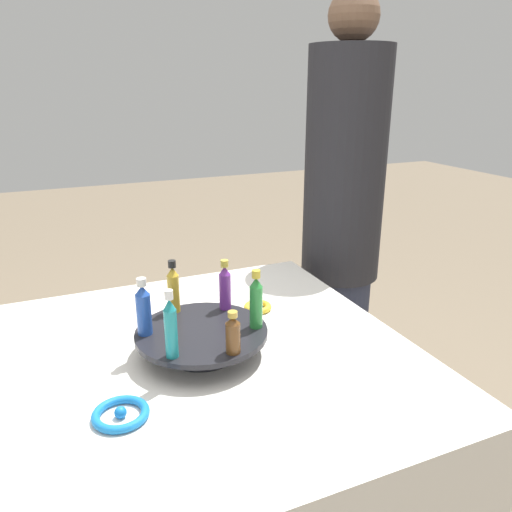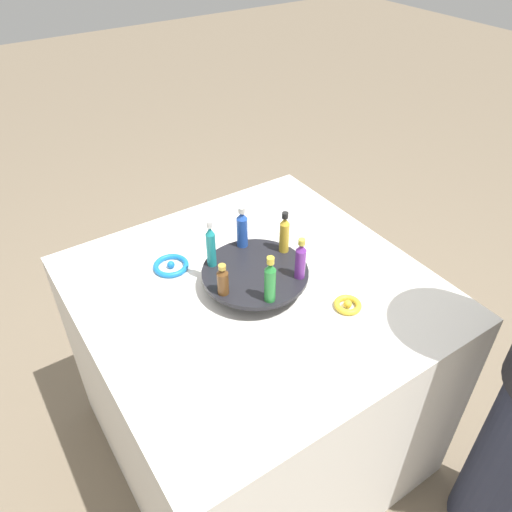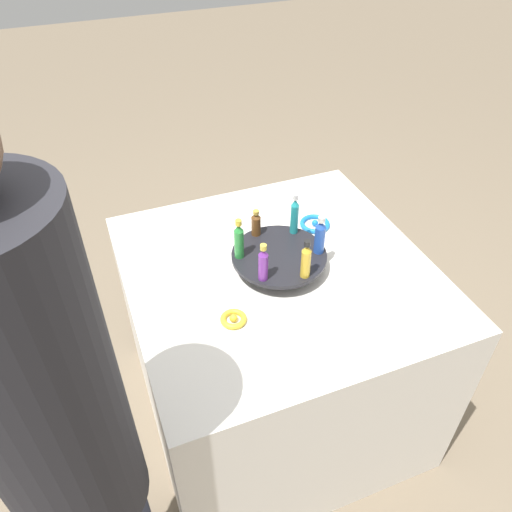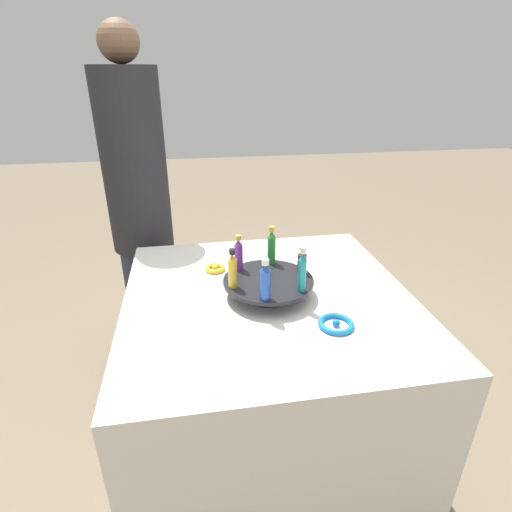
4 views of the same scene
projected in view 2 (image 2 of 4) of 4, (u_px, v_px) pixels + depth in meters
ground_plane at (255, 436)px, 1.86m from camera, size 12.00×12.00×0.00m
party_table at (255, 372)px, 1.63m from camera, size 0.93×0.93×0.74m
display_stand at (255, 275)px, 1.37m from camera, size 0.29×0.29×0.06m
bottle_purple at (301, 260)px, 1.31m from camera, size 0.03×0.03×0.12m
bottle_gold at (284, 234)px, 1.40m from camera, size 0.03×0.03×0.13m
bottle_blue at (242, 228)px, 1.42m from camera, size 0.03×0.03×0.13m
bottle_teal at (211, 245)px, 1.34m from camera, size 0.03×0.03×0.14m
bottle_brown at (223, 280)px, 1.27m from camera, size 0.03×0.03×0.09m
bottle_green at (270, 281)px, 1.23m from camera, size 0.03×0.03×0.14m
ribbon_bow_blue at (171, 266)px, 1.46m from camera, size 0.10×0.10×0.02m
ribbon_bow_gold at (348, 305)px, 1.33m from camera, size 0.07×0.07×0.02m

